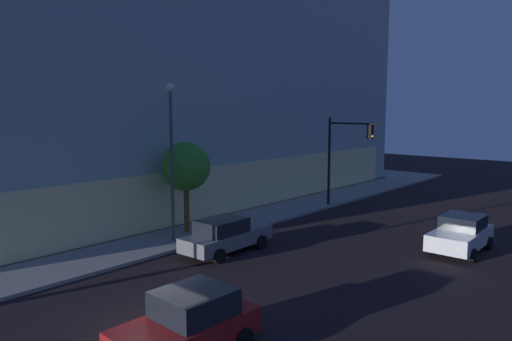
# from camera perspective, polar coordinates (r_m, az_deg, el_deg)

# --- Properties ---
(ground_plane) EXTENTS (120.00, 120.00, 0.00)m
(ground_plane) POSITION_cam_1_polar(r_m,az_deg,el_deg) (15.43, -12.50, -18.40)
(ground_plane) COLOR black
(modern_building) EXTENTS (39.26, 25.35, 22.14)m
(modern_building) POSITION_cam_1_polar(r_m,az_deg,el_deg) (40.69, -14.10, 13.22)
(modern_building) COLOR #4C4C51
(modern_building) RESTS_ON ground
(traffic_light_far_corner) EXTENTS (0.51, 3.83, 6.00)m
(traffic_light_far_corner) POSITION_cam_1_polar(r_m,az_deg,el_deg) (32.04, 10.58, 2.72)
(traffic_light_far_corner) COLOR black
(traffic_light_far_corner) RESTS_ON sidewalk_corner
(street_lamp_sidewalk) EXTENTS (0.44, 0.44, 7.81)m
(street_lamp_sidewalk) POSITION_cam_1_polar(r_m,az_deg,el_deg) (23.47, -10.21, 3.32)
(street_lamp_sidewalk) COLOR #494949
(street_lamp_sidewalk) RESTS_ON sidewalk_corner
(sidewalk_tree) EXTENTS (2.60, 2.60, 4.86)m
(sidewalk_tree) POSITION_cam_1_polar(r_m,az_deg,el_deg) (25.18, -8.49, 0.44)
(sidewalk_tree) COLOR brown
(sidewalk_tree) RESTS_ON sidewalk_corner
(car_red) EXTENTS (4.07, 2.28, 1.74)m
(car_red) POSITION_cam_1_polar(r_m,az_deg,el_deg) (13.68, -8.20, -17.82)
(car_red) COLOR maroon
(car_red) RESTS_ON ground
(car_grey) EXTENTS (4.75, 2.11, 1.65)m
(car_grey) POSITION_cam_1_polar(r_m,az_deg,el_deg) (22.34, -3.70, -7.81)
(car_grey) COLOR slate
(car_grey) RESTS_ON ground
(car_white) EXTENTS (4.25, 2.19, 1.69)m
(car_white) POSITION_cam_1_polar(r_m,az_deg,el_deg) (24.51, 23.55, -7.03)
(car_white) COLOR silver
(car_white) RESTS_ON ground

